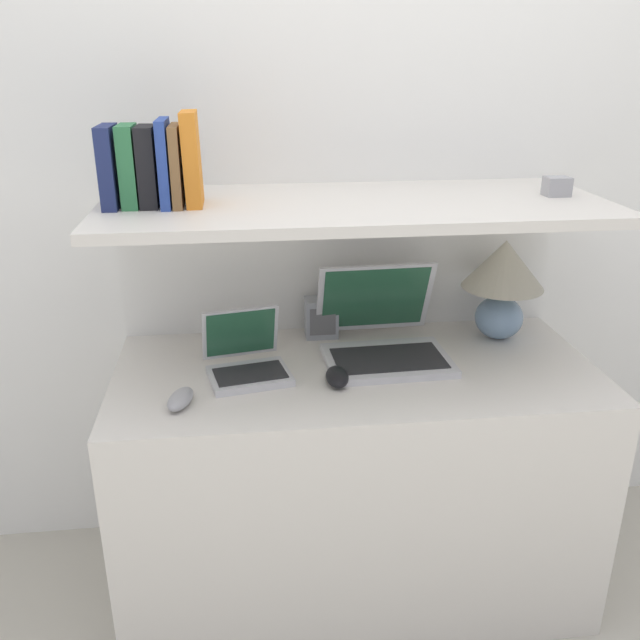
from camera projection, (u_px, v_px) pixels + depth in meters
name	position (u px, v px, depth m)	size (l,w,h in m)	color
wall_back	(338.00, 179.00, 2.06)	(6.00, 0.05, 2.40)	white
desk	(354.00, 480.00, 2.02)	(1.34, 0.62, 0.74)	silver
back_riser	(339.00, 368.00, 2.25)	(1.34, 0.04, 1.17)	white
shelf	(355.00, 206.00, 1.79)	(1.34, 0.56, 0.03)	silver
table_lamp	(503.00, 277.00, 2.02)	(0.24, 0.24, 0.31)	#7593B2
laptop_large	(383.00, 338.00, 1.95)	(0.36, 0.36, 0.25)	silver
laptop_small	(247.00, 361.00, 1.84)	(0.25, 0.24, 0.17)	silver
computer_mouse	(337.00, 377.00, 1.79)	(0.07, 0.12, 0.04)	black
second_mouse	(180.00, 399.00, 1.68)	(0.08, 0.12, 0.04)	#99999E
router_box	(321.00, 318.00, 2.08)	(0.10, 0.08, 0.12)	gray
book_navy	(109.00, 167.00, 1.68)	(0.04, 0.14, 0.20)	navy
book_green	(129.00, 166.00, 1.68)	(0.04, 0.12, 0.20)	#2D7042
book_black	(148.00, 167.00, 1.69)	(0.04, 0.12, 0.20)	black
book_blue	(165.00, 163.00, 1.69)	(0.02, 0.15, 0.21)	#284293
book_brown	(177.00, 166.00, 1.70)	(0.02, 0.15, 0.20)	brown
book_orange	(192.00, 159.00, 1.69)	(0.04, 0.13, 0.23)	orange
shelf_gadget	(557.00, 186.00, 1.84)	(0.07, 0.05, 0.05)	#99999E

